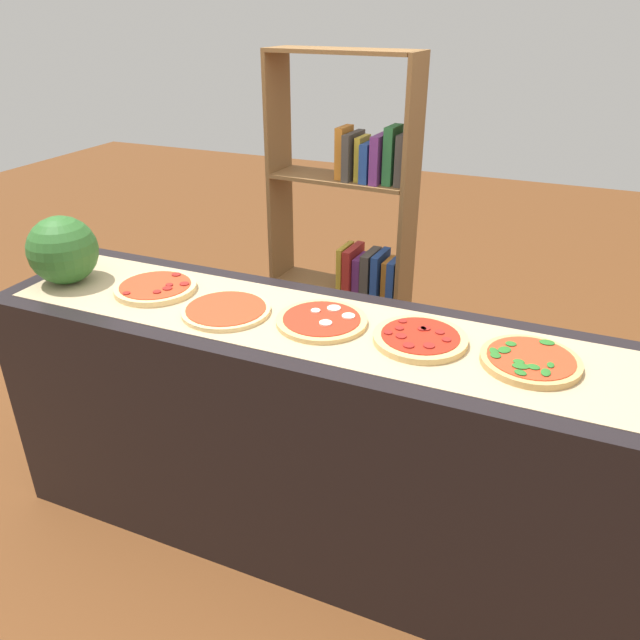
{
  "coord_description": "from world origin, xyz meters",
  "views": [
    {
      "loc": [
        0.7,
        -1.64,
        1.86
      ],
      "look_at": [
        0.0,
        0.0,
        0.95
      ],
      "focal_mm": 34.51,
      "sensor_mm": 36.0,
      "label": 1
    }
  ],
  "objects": [
    {
      "name": "parchment_paper",
      "position": [
        0.0,
        0.0,
        0.93
      ],
      "size": [
        2.23,
        0.44,
        0.0
      ],
      "primitive_type": "cube",
      "color": "tan",
      "rests_on": "counter"
    },
    {
      "name": "pizza_plain_1",
      "position": [
        -0.33,
        -0.04,
        0.94
      ],
      "size": [
        0.3,
        0.3,
        0.02
      ],
      "color": "#E5C17F",
      "rests_on": "parchment_paper"
    },
    {
      "name": "pizza_mozzarella_2",
      "position": [
        0.0,
        0.01,
        0.94
      ],
      "size": [
        0.3,
        0.3,
        0.02
      ],
      "color": "#DBB26B",
      "rests_on": "parchment_paper"
    },
    {
      "name": "watermelon",
      "position": [
        -1.02,
        -0.04,
        1.05
      ],
      "size": [
        0.25,
        0.25,
        0.25
      ],
      "primitive_type": "sphere",
      "color": "#2D6628",
      "rests_on": "counter"
    },
    {
      "name": "ground_plane",
      "position": [
        0.0,
        0.0,
        0.0
      ],
      "size": [
        12.0,
        12.0,
        0.0
      ],
      "primitive_type": "plane",
      "color": "brown"
    },
    {
      "name": "pizza_pepperoni_3",
      "position": [
        0.33,
        0.02,
        0.94
      ],
      "size": [
        0.29,
        0.29,
        0.03
      ],
      "color": "#DBB26B",
      "rests_on": "parchment_paper"
    },
    {
      "name": "bookshelf",
      "position": [
        -0.27,
        1.06,
        0.81
      ],
      "size": [
        0.72,
        0.27,
        1.69
      ],
      "color": "brown",
      "rests_on": "ground_plane"
    },
    {
      "name": "counter",
      "position": [
        0.0,
        0.0,
        0.46
      ],
      "size": [
        2.36,
        0.58,
        0.93
      ],
      "primitive_type": "cube",
      "color": "black",
      "rests_on": "ground_plane"
    },
    {
      "name": "pizza_pepperoni_0",
      "position": [
        -0.66,
        0.01,
        0.94
      ],
      "size": [
        0.3,
        0.3,
        0.03
      ],
      "color": "#E5C17F",
      "rests_on": "parchment_paper"
    },
    {
      "name": "pizza_spinach_4",
      "position": [
        0.66,
        0.01,
        0.94
      ],
      "size": [
        0.29,
        0.29,
        0.03
      ],
      "color": "tan",
      "rests_on": "parchment_paper"
    }
  ]
}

